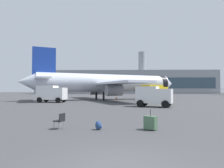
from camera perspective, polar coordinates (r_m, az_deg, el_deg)
airplane_at_gate at (r=43.95m, az=-1.34°, el=0.26°), size 33.86×31.12×10.50m
service_truck at (r=36.06m, az=-16.90°, el=-2.50°), size 5.07×3.12×2.90m
fuel_truck at (r=43.54m, az=12.10°, el=-2.17°), size 6.15×5.69×3.20m
cargo_van at (r=25.96m, az=11.80°, el=-3.21°), size 4.83×3.67×2.60m
safety_cone_near at (r=42.04m, az=-17.76°, el=-4.07°), size 0.44×0.44×0.73m
safety_cone_mid at (r=47.14m, az=1.23°, el=-3.95°), size 0.44×0.44×0.63m
rolling_suitcase at (r=11.10m, az=10.94°, el=-10.77°), size 0.75×0.70×1.10m
traveller_backpack at (r=11.01m, az=-3.87°, el=-11.71°), size 0.36×0.40×0.48m
gate_chair at (r=11.51m, az=-14.58°, el=-9.88°), size 0.62×0.62×0.86m
terminal_building at (r=123.88m, az=3.88°, el=0.52°), size 106.78×18.41×25.72m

